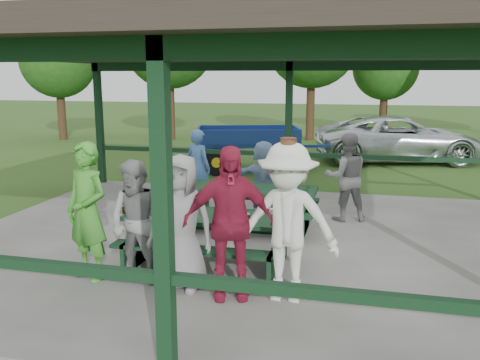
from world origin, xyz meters
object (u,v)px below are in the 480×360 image
(spectator_grey, at_px, (346,177))
(farm_trailer, at_px, (248,148))
(contestant_white_fedora, at_px, (287,223))
(spectator_blue, at_px, (198,168))
(pickup_truck, at_px, (399,139))
(picnic_table_near, at_px, (208,235))
(contestant_grey_mid, at_px, (181,223))
(spectator_lblue, at_px, (264,178))
(contestant_grey_left, at_px, (137,223))
(contestant_red, at_px, (229,223))
(contestant_green, at_px, (87,212))
(picnic_table_far, at_px, (250,202))

(spectator_grey, relative_size, farm_trailer, 0.41)
(contestant_white_fedora, distance_m, spectator_grey, 3.78)
(spectator_blue, relative_size, pickup_truck, 0.30)
(picnic_table_near, height_order, spectator_blue, spectator_blue)
(contestant_grey_mid, relative_size, spectator_lblue, 1.18)
(contestant_grey_left, xyz_separation_m, contestant_red, (1.26, -0.13, 0.12))
(contestant_grey_left, distance_m, contestant_grey_mid, 0.61)
(contestant_grey_left, bearing_deg, spectator_blue, 105.45)
(contestant_green, height_order, spectator_blue, contestant_green)
(picnic_table_far, height_order, contestant_green, contestant_green)
(spectator_grey, bearing_deg, contestant_white_fedora, 65.82)
(contestant_white_fedora, distance_m, spectator_lblue, 3.82)
(contestant_grey_left, bearing_deg, pickup_truck, 79.27)
(spectator_grey, bearing_deg, contestant_red, 56.18)
(spectator_blue, distance_m, farm_trailer, 4.70)
(picnic_table_near, distance_m, spectator_lblue, 2.87)
(contestant_grey_mid, relative_size, spectator_blue, 1.08)
(contestant_red, height_order, spectator_lblue, contestant_red)
(picnic_table_far, relative_size, contestant_grey_left, 1.45)
(spectator_grey, xyz_separation_m, pickup_truck, (1.44, 7.86, -0.17))
(picnic_table_near, relative_size, contestant_grey_mid, 1.36)
(spectator_grey, xyz_separation_m, farm_trailer, (-3.04, 5.11, -0.23))
(spectator_lblue, bearing_deg, farm_trailer, -70.76)
(contestant_grey_mid, bearing_deg, pickup_truck, 74.16)
(contestant_grey_left, distance_m, spectator_blue, 4.14)
(spectator_grey, bearing_deg, contestant_grey_mid, 47.14)
(contestant_grey_left, bearing_deg, contestant_white_fedora, 6.78)
(picnic_table_far, distance_m, contestant_white_fedora, 3.08)
(pickup_truck, bearing_deg, picnic_table_near, 151.21)
(contestant_grey_left, bearing_deg, picnic_table_far, 80.92)
(picnic_table_far, xyz_separation_m, farm_trailer, (-1.39, 6.01, 0.13))
(contestant_green, relative_size, farm_trailer, 0.46)
(contestant_grey_left, height_order, pickup_truck, contestant_grey_left)
(contestant_white_fedora, height_order, spectator_lblue, contestant_white_fedora)
(picnic_table_near, height_order, farm_trailer, farm_trailer)
(contestant_grey_left, height_order, farm_trailer, contestant_grey_left)
(picnic_table_near, distance_m, spectator_grey, 3.44)
(contestant_green, bearing_deg, picnic_table_near, 48.58)
(contestant_white_fedora, xyz_separation_m, pickup_truck, (2.00, 11.60, -0.31))
(contestant_green, height_order, farm_trailer, contestant_green)
(picnic_table_far, distance_m, pickup_truck, 9.29)
(contestant_white_fedora, xyz_separation_m, spectator_grey, (0.56, 3.74, -0.14))
(contestant_grey_left, bearing_deg, spectator_lblue, 83.42)
(contestant_red, bearing_deg, contestant_white_fedora, -9.54)
(contestant_green, distance_m, contestant_red, 1.97)
(contestant_grey_left, height_order, contestant_grey_mid, contestant_grey_mid)
(picnic_table_near, height_order, contestant_grey_mid, contestant_grey_mid)
(picnic_table_near, bearing_deg, picnic_table_far, 85.57)
(contestant_grey_mid, distance_m, contestant_red, 0.67)
(contestant_grey_left, bearing_deg, contestant_red, 2.33)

